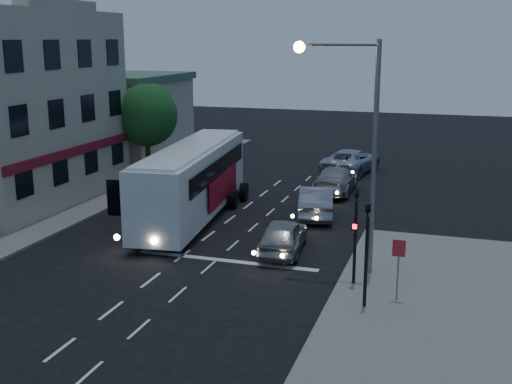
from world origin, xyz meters
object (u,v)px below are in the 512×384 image
(car_suv, at_px, (283,236))
(car_sedan_b, at_px, (336,180))
(car_sedan_c, at_px, (351,161))
(traffic_signal_main, at_px, (356,225))
(regulatory_sign, at_px, (398,259))
(car_sedan_a, at_px, (316,201))
(traffic_signal_side, at_px, (367,242))
(tour_bus, at_px, (192,180))
(street_tree, at_px, (146,113))
(streetlight, at_px, (358,131))

(car_suv, relative_size, car_sedan_b, 0.83)
(car_sedan_b, height_order, car_sedan_c, car_sedan_c)
(traffic_signal_main, xyz_separation_m, regulatory_sign, (1.70, -1.01, -0.82))
(car_sedan_a, relative_size, car_sedan_c, 0.83)
(car_sedan_c, bearing_deg, traffic_signal_side, 111.45)
(car_sedan_b, bearing_deg, tour_bus, 52.47)
(car_sedan_b, bearing_deg, regulatory_sign, 107.58)
(street_tree, bearing_deg, traffic_signal_side, -44.50)
(car_sedan_b, bearing_deg, car_sedan_c, -89.89)
(traffic_signal_side, distance_m, regulatory_sign, 1.61)
(regulatory_sign, bearing_deg, car_sedan_a, 117.01)
(car_sedan_a, height_order, traffic_signal_main, traffic_signal_main)
(tour_bus, relative_size, car_sedan_a, 2.59)
(tour_bus, relative_size, traffic_signal_main, 3.11)
(regulatory_sign, relative_size, street_tree, 0.35)
(car_sedan_b, bearing_deg, traffic_signal_side, 103.42)
(car_sedan_a, relative_size, street_tree, 0.79)
(car_suv, xyz_separation_m, regulatory_sign, (5.30, -4.04, 0.84))
(traffic_signal_side, bearing_deg, tour_bus, 139.21)
(tour_bus, relative_size, streetlight, 1.41)
(car_sedan_a, xyz_separation_m, streetlight, (3.24, -7.74, 4.92))
(tour_bus, distance_m, streetlight, 11.29)
(car_sedan_b, bearing_deg, car_sedan_a, 89.59)
(traffic_signal_main, distance_m, street_tree, 21.38)
(car_sedan_a, distance_m, car_sedan_b, 5.60)
(car_suv, xyz_separation_m, car_sedan_c, (-0.01, 18.01, 0.07))
(car_suv, xyz_separation_m, streetlight, (3.35, -1.60, 4.98))
(car_suv, distance_m, street_tree, 17.00)
(car_suv, bearing_deg, streetlight, 148.68)
(traffic_signal_main, relative_size, traffic_signal_side, 1.00)
(traffic_signal_main, bearing_deg, car_sedan_c, 99.75)
(car_sedan_a, relative_size, car_sedan_b, 0.92)
(traffic_signal_main, relative_size, street_tree, 0.66)
(tour_bus, xyz_separation_m, streetlight, (9.22, -5.38, 3.66))
(car_sedan_a, bearing_deg, traffic_signal_main, 99.05)
(traffic_signal_side, relative_size, streetlight, 0.46)
(car_suv, height_order, regulatory_sign, regulatory_sign)
(car_suv, relative_size, street_tree, 0.71)
(car_sedan_c, bearing_deg, car_sedan_a, 101.43)
(car_suv, relative_size, streetlight, 0.49)
(car_sedan_c, bearing_deg, streetlight, 110.55)
(car_sedan_b, height_order, traffic_signal_side, traffic_signal_side)
(traffic_signal_main, relative_size, streetlight, 0.46)
(car_suv, relative_size, car_sedan_c, 0.75)
(car_sedan_b, relative_size, car_sedan_c, 0.90)
(car_sedan_a, distance_m, traffic_signal_main, 9.94)
(car_sedan_a, height_order, street_tree, street_tree)
(traffic_signal_main, distance_m, regulatory_sign, 2.14)
(regulatory_sign, bearing_deg, car_sedan_c, 103.55)
(car_sedan_b, height_order, regulatory_sign, regulatory_sign)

